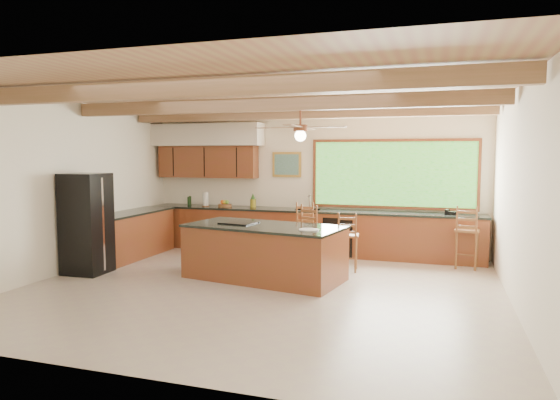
% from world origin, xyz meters
% --- Properties ---
extents(ground, '(7.20, 7.20, 0.00)m').
position_xyz_m(ground, '(0.00, 0.00, 0.00)').
color(ground, '#B8A698').
rests_on(ground, ground).
extents(room_shell, '(7.27, 6.54, 3.02)m').
position_xyz_m(room_shell, '(-0.17, 0.65, 2.21)').
color(room_shell, white).
rests_on(room_shell, ground).
extents(counter_run, '(7.12, 3.10, 1.24)m').
position_xyz_m(counter_run, '(-0.82, 2.52, 0.46)').
color(counter_run, brown).
rests_on(counter_run, ground).
extents(island, '(2.76, 1.65, 0.92)m').
position_xyz_m(island, '(-0.14, 0.60, 0.45)').
color(island, brown).
rests_on(island, ground).
extents(refrigerator, '(0.70, 0.68, 1.74)m').
position_xyz_m(refrigerator, '(-3.22, 0.05, 0.87)').
color(refrigerator, black).
rests_on(refrigerator, ground).
extents(bar_stool_a, '(0.43, 0.43, 1.14)m').
position_xyz_m(bar_stool_a, '(0.10, 2.39, 0.67)').
color(bar_stool_a, brown).
rests_on(bar_stool_a, ground).
extents(bar_stool_b, '(0.56, 0.56, 1.18)m').
position_xyz_m(bar_stool_b, '(0.48, 1.54, 0.70)').
color(bar_stool_b, brown).
rests_on(bar_stool_b, ground).
extents(bar_stool_c, '(0.42, 0.42, 1.06)m').
position_xyz_m(bar_stool_c, '(1.07, 1.54, 0.63)').
color(bar_stool_c, brown).
rests_on(bar_stool_c, ground).
extents(bar_stool_d, '(0.47, 0.47, 1.16)m').
position_xyz_m(bar_stool_d, '(3.11, 2.39, 0.68)').
color(bar_stool_d, brown).
rests_on(bar_stool_d, ground).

